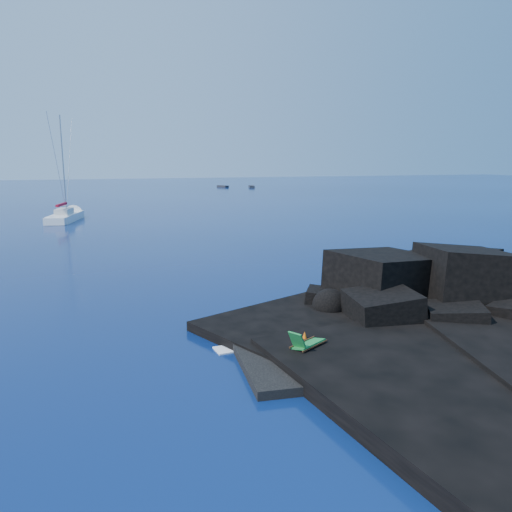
{
  "coord_description": "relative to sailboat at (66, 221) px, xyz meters",
  "views": [
    {
      "loc": [
        -5.1,
        -16.54,
        7.93
      ],
      "look_at": [
        4.87,
        12.36,
        2.0
      ],
      "focal_mm": 35.0,
      "sensor_mm": 36.0,
      "label": 1
    }
  ],
  "objects": [
    {
      "name": "ground",
      "position": [
        7.48,
        -53.27,
        0.0
      ],
      "size": [
        400.0,
        400.0,
        0.0
      ],
      "primitive_type": "plane",
      "color": "#031139",
      "rests_on": "ground"
    },
    {
      "name": "headland",
      "position": [
        20.48,
        -50.27,
        0.0
      ],
      "size": [
        24.0,
        24.0,
        3.6
      ],
      "primitive_type": null,
      "color": "black",
      "rests_on": "ground"
    },
    {
      "name": "beach",
      "position": [
        11.98,
        -52.77,
        0.0
      ],
      "size": [
        9.08,
        6.86,
        0.7
      ],
      "primitive_type": "cube",
      "rotation": [
        0.0,
        0.0,
        -0.1
      ],
      "color": "black",
      "rests_on": "ground"
    },
    {
      "name": "surf_foam",
      "position": [
        12.48,
        -48.27,
        0.0
      ],
      "size": [
        10.0,
        8.0,
        0.06
      ],
      "primitive_type": null,
      "color": "white",
      "rests_on": "ground"
    },
    {
      "name": "sailboat",
      "position": [
        0.0,
        0.0,
        0.0
      ],
      "size": [
        5.77,
        13.27,
        13.62
      ],
      "primitive_type": null,
      "rotation": [
        0.0,
        0.0,
        -0.24
      ],
      "color": "white",
      "rests_on": "ground"
    },
    {
      "name": "deck_chair",
      "position": [
        10.5,
        -52.71,
        0.94
      ],
      "size": [
        1.87,
        1.5,
        1.18
      ],
      "primitive_type": null,
      "rotation": [
        0.0,
        0.0,
        0.51
      ],
      "color": "#1B7C34",
      "rests_on": "beach"
    },
    {
      "name": "towel",
      "position": [
        13.61,
        -51.3,
        0.38
      ],
      "size": [
        2.21,
        1.27,
        0.06
      ],
      "primitive_type": "cube",
      "rotation": [
        0.0,
        0.0,
        0.14
      ],
      "color": "silver",
      "rests_on": "beach"
    },
    {
      "name": "sunbather",
      "position": [
        13.61,
        -51.3,
        0.52
      ],
      "size": [
        1.84,
        0.68,
        0.24
      ],
      "primitive_type": null,
      "rotation": [
        0.0,
        0.0,
        0.14
      ],
      "color": "tan",
      "rests_on": "towel"
    },
    {
      "name": "marker_cone",
      "position": [
        10.7,
        -51.88,
        0.64
      ],
      "size": [
        0.47,
        0.47,
        0.58
      ],
      "primitive_type": "cone",
      "rotation": [
        0.0,
        0.0,
        0.28
      ],
      "color": "orange",
      "rests_on": "beach"
    },
    {
      "name": "distant_boat_a",
      "position": [
        40.73,
        70.89,
        0.0
      ],
      "size": [
        2.75,
        4.23,
        0.54
      ],
      "primitive_type": "cube",
      "rotation": [
        0.0,
        0.0,
        0.4
      ],
      "color": "#252429",
      "rests_on": "ground"
    },
    {
      "name": "distant_boat_b",
      "position": [
        48.13,
        66.78,
        0.0
      ],
      "size": [
        2.37,
        4.7,
        0.6
      ],
      "primitive_type": "cube",
      "rotation": [
        0.0,
        0.0,
        -0.22
      ],
      "color": "#26272B",
      "rests_on": "ground"
    }
  ]
}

